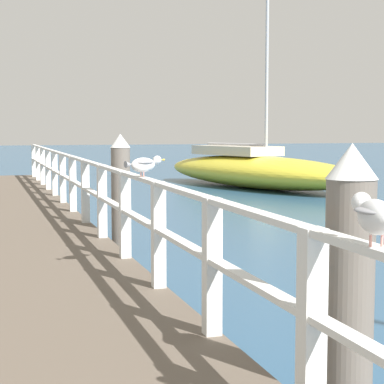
# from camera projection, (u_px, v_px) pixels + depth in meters

# --- Properties ---
(pier_railing) EXTENTS (0.12, 22.04, 1.01)m
(pier_railing) POSITION_uv_depth(u_px,v_px,m) (85.00, 184.00, 10.92)
(pier_railing) COLOR silver
(pier_railing) RESTS_ON pier_deck
(dock_piling_near) EXTENTS (0.29, 0.29, 1.82)m
(dock_piling_near) POSITION_uv_depth(u_px,v_px,m) (349.00, 303.00, 3.86)
(dock_piling_near) COLOR #6B6056
(dock_piling_near) RESTS_ON ground_plane
(dock_piling_far) EXTENTS (0.29, 0.29, 1.82)m
(dock_piling_far) POSITION_uv_depth(u_px,v_px,m) (121.00, 195.00, 10.11)
(dock_piling_far) COLOR #6B6056
(dock_piling_far) RESTS_ON ground_plane
(seagull_foreground) EXTENTS (0.21, 0.48, 0.21)m
(seagull_foreground) POSITION_uv_depth(u_px,v_px,m) (375.00, 215.00, 2.89)
(seagull_foreground) COLOR white
(seagull_foreground) RESTS_ON pier_railing
(seagull_background) EXTENTS (0.46, 0.24, 0.21)m
(seagull_background) POSITION_uv_depth(u_px,v_px,m) (144.00, 164.00, 7.00)
(seagull_background) COLOR white
(seagull_background) RESTS_ON pier_railing
(boat_0) EXTENTS (5.12, 9.15, 12.07)m
(boat_0) POSITION_uv_depth(u_px,v_px,m) (256.00, 170.00, 22.00)
(boat_0) COLOR gold
(boat_0) RESTS_ON ground_plane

